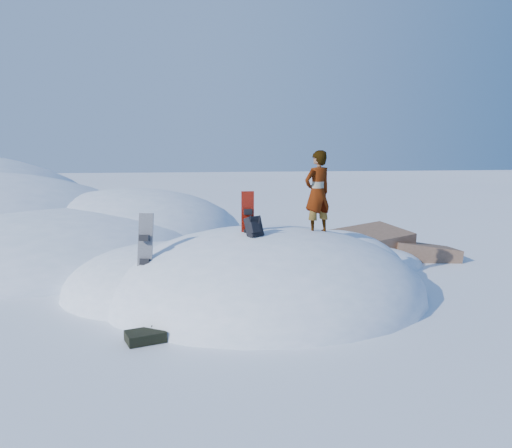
{
  "coord_description": "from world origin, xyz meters",
  "views": [
    {
      "loc": [
        -1.86,
        -10.36,
        3.15
      ],
      "look_at": [
        -0.16,
        0.3,
        1.54
      ],
      "focal_mm": 35.0,
      "sensor_mm": 36.0,
      "label": 1
    }
  ],
  "objects": [
    {
      "name": "rock_outcrop",
      "position": [
        3.72,
        3.01,
        0.01
      ],
      "size": [
        4.68,
        4.41,
        1.68
      ],
      "color": "brown",
      "rests_on": "ground"
    },
    {
      "name": "snow_mound",
      "position": [
        -0.17,
        0.24,
        0.0
      ],
      "size": [
        8.0,
        6.0,
        3.0
      ],
      "color": "white",
      "rests_on": "ground"
    },
    {
      "name": "backpack",
      "position": [
        -0.36,
        -0.66,
        1.62
      ],
      "size": [
        0.4,
        0.45,
        0.48
      ],
      "rotation": [
        0.0,
        0.0,
        0.49
      ],
      "color": "black",
      "rests_on": "snow_mound"
    },
    {
      "name": "snowboard_dark",
      "position": [
        -2.5,
        -0.66,
        1.18
      ],
      "size": [
        0.38,
        0.4,
        1.54
      ],
      "rotation": [
        0.0,
        0.0,
        -0.3
      ],
      "color": "black",
      "rests_on": "snow_mound"
    },
    {
      "name": "person",
      "position": [
        1.11,
        -0.05,
        2.24
      ],
      "size": [
        0.77,
        0.65,
        1.8
      ],
      "primitive_type": "imported",
      "rotation": [
        0.0,
        0.0,
        3.55
      ],
      "color": "slate",
      "rests_on": "snow_mound"
    },
    {
      "name": "snowboard_red",
      "position": [
        -0.44,
        -0.34,
        1.64
      ],
      "size": [
        0.26,
        0.14,
        1.39
      ],
      "rotation": [
        0.0,
        0.0,
        -0.02
      ],
      "color": "red",
      "rests_on": "snow_mound"
    },
    {
      "name": "gear_pile",
      "position": [
        -2.38,
        -2.26,
        0.11
      ],
      "size": [
        0.84,
        0.65,
        0.22
      ],
      "rotation": [
        0.0,
        0.0,
        0.3
      ],
      "color": "black",
      "rests_on": "ground"
    },
    {
      "name": "ground",
      "position": [
        0.0,
        0.0,
        0.0
      ],
      "size": [
        120.0,
        120.0,
        0.0
      ],
      "primitive_type": "plane",
      "color": "white",
      "rests_on": "ground"
    }
  ]
}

